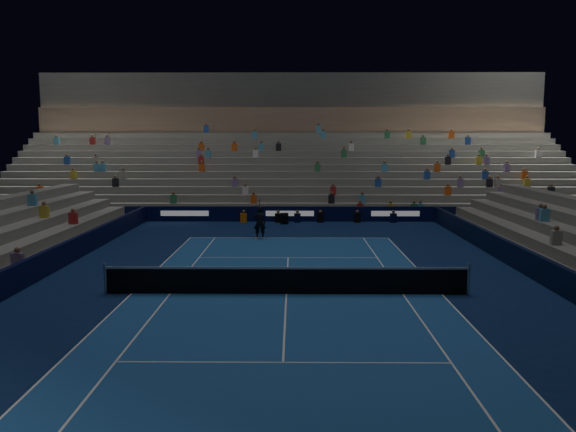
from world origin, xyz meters
The scene contains 9 objects.
ground centered at (0.00, 0.00, 0.00)m, with size 90.00×90.00×0.00m, color #0C1E48.
court_surface centered at (0.00, 0.00, 0.01)m, with size 10.97×23.77×0.01m, color #1A4D93.
sponsor_barrier_far centered at (0.00, 18.50, 0.50)m, with size 44.00×0.25×1.00m, color black.
sponsor_barrier_east centered at (9.70, 0.00, 0.50)m, with size 0.25×37.00×1.00m, color black.
sponsor_barrier_west centered at (-9.70, 0.00, 0.50)m, with size 0.25×37.00×1.00m, color black.
grandstand_main centered at (0.00, 27.90, 3.38)m, with size 44.00×15.20×11.20m.
tennis_net centered at (0.00, 0.00, 0.50)m, with size 12.90×0.10×1.10m.
tennis_player centered at (-1.60, 11.52, 0.91)m, with size 0.66×0.43×1.81m, color black.
broadcast_camera centered at (-0.34, 17.37, 0.35)m, with size 0.52×0.97×0.68m.
Camera 1 is at (0.25, -20.11, 5.43)m, focal length 36.49 mm.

